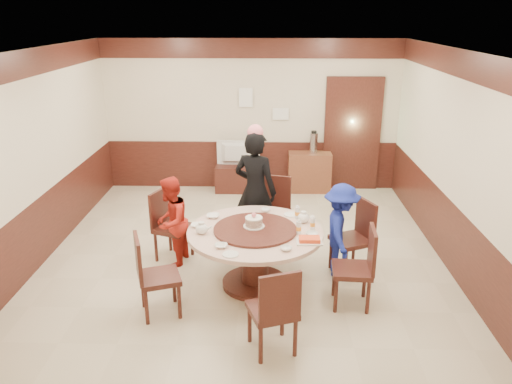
{
  "coord_description": "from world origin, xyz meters",
  "views": [
    {
      "loc": [
        0.33,
        -6.28,
        3.24
      ],
      "look_at": [
        0.18,
        -0.37,
        1.1
      ],
      "focal_mm": 35.0,
      "sensor_mm": 36.0,
      "label": 1
    }
  ],
  "objects_px": {
    "tv_stand": "(238,178)",
    "side_cabinet": "(309,172)",
    "person_blue": "(341,230)",
    "banquet_table": "(255,247)",
    "television": "(238,154)",
    "birthday_cake": "(254,222)",
    "person_standing": "(255,191)",
    "thermos": "(314,143)",
    "person_red": "(171,222)",
    "shrimp_platter": "(309,240)"
  },
  "relations": [
    {
      "from": "tv_stand",
      "to": "side_cabinet",
      "type": "bearing_deg",
      "value": 1.27
    },
    {
      "from": "person_blue",
      "to": "side_cabinet",
      "type": "height_order",
      "value": "person_blue"
    },
    {
      "from": "person_blue",
      "to": "side_cabinet",
      "type": "distance_m",
      "value": 3.23
    },
    {
      "from": "banquet_table",
      "to": "television",
      "type": "distance_m",
      "value": 3.55
    },
    {
      "from": "birthday_cake",
      "to": "person_standing",
      "type": "bearing_deg",
      "value": 90.63
    },
    {
      "from": "person_blue",
      "to": "banquet_table",
      "type": "bearing_deg",
      "value": 110.04
    },
    {
      "from": "birthday_cake",
      "to": "thermos",
      "type": "xyz_separation_m",
      "value": [
        1.01,
        3.5,
        0.1
      ]
    },
    {
      "from": "person_blue",
      "to": "tv_stand",
      "type": "xyz_separation_m",
      "value": [
        -1.51,
        3.18,
        -0.36
      ]
    },
    {
      "from": "banquet_table",
      "to": "thermos",
      "type": "height_order",
      "value": "thermos"
    },
    {
      "from": "person_red",
      "to": "birthday_cake",
      "type": "relative_size",
      "value": 4.73
    },
    {
      "from": "side_cabinet",
      "to": "thermos",
      "type": "height_order",
      "value": "thermos"
    },
    {
      "from": "person_blue",
      "to": "tv_stand",
      "type": "distance_m",
      "value": 3.54
    },
    {
      "from": "television",
      "to": "thermos",
      "type": "bearing_deg",
      "value": -175.52
    },
    {
      "from": "person_blue",
      "to": "television",
      "type": "relative_size",
      "value": 1.52
    },
    {
      "from": "birthday_cake",
      "to": "thermos",
      "type": "bearing_deg",
      "value": 73.95
    },
    {
      "from": "person_standing",
      "to": "side_cabinet",
      "type": "distance_m",
      "value": 2.68
    },
    {
      "from": "tv_stand",
      "to": "television",
      "type": "bearing_deg",
      "value": 0.0
    },
    {
      "from": "person_red",
      "to": "birthday_cake",
      "type": "xyz_separation_m",
      "value": [
        1.12,
        -0.49,
        0.23
      ]
    },
    {
      "from": "television",
      "to": "side_cabinet",
      "type": "bearing_deg",
      "value": -175.47
    },
    {
      "from": "banquet_table",
      "to": "shrimp_platter",
      "type": "bearing_deg",
      "value": -26.73
    },
    {
      "from": "person_blue",
      "to": "shrimp_platter",
      "type": "relative_size",
      "value": 4.1
    },
    {
      "from": "person_standing",
      "to": "tv_stand",
      "type": "bearing_deg",
      "value": -56.95
    },
    {
      "from": "person_red",
      "to": "person_standing",
      "type": "bearing_deg",
      "value": 126.8
    },
    {
      "from": "banquet_table",
      "to": "person_red",
      "type": "distance_m",
      "value": 1.26
    },
    {
      "from": "side_cabinet",
      "to": "thermos",
      "type": "bearing_deg",
      "value": 0.0
    },
    {
      "from": "person_standing",
      "to": "shrimp_platter",
      "type": "bearing_deg",
      "value": 138.8
    },
    {
      "from": "person_red",
      "to": "birthday_cake",
      "type": "bearing_deg",
      "value": 76.5
    },
    {
      "from": "birthday_cake",
      "to": "television",
      "type": "bearing_deg",
      "value": 96.7
    },
    {
      "from": "television",
      "to": "person_red",
      "type": "bearing_deg",
      "value": 79.85
    },
    {
      "from": "birthday_cake",
      "to": "side_cabinet",
      "type": "distance_m",
      "value": 3.65
    },
    {
      "from": "birthday_cake",
      "to": "tv_stand",
      "type": "bearing_deg",
      "value": 96.7
    },
    {
      "from": "person_blue",
      "to": "birthday_cake",
      "type": "distance_m",
      "value": 1.16
    },
    {
      "from": "person_standing",
      "to": "person_blue",
      "type": "bearing_deg",
      "value": 169.4
    },
    {
      "from": "side_cabinet",
      "to": "person_blue",
      "type": "bearing_deg",
      "value": -87.3
    },
    {
      "from": "person_standing",
      "to": "person_red",
      "type": "height_order",
      "value": "person_standing"
    },
    {
      "from": "tv_stand",
      "to": "banquet_table",
      "type": "bearing_deg",
      "value": -83.12
    },
    {
      "from": "birthday_cake",
      "to": "television",
      "type": "distance_m",
      "value": 3.49
    },
    {
      "from": "banquet_table",
      "to": "side_cabinet",
      "type": "xyz_separation_m",
      "value": [
        0.93,
        3.55,
        -0.16
      ]
    },
    {
      "from": "banquet_table",
      "to": "person_blue",
      "type": "xyz_separation_m",
      "value": [
        1.08,
        0.33,
        0.08
      ]
    },
    {
      "from": "banquet_table",
      "to": "person_blue",
      "type": "relative_size",
      "value": 1.34
    },
    {
      "from": "birthday_cake",
      "to": "tv_stand",
      "type": "height_order",
      "value": "birthday_cake"
    },
    {
      "from": "person_standing",
      "to": "television",
      "type": "height_order",
      "value": "person_standing"
    },
    {
      "from": "banquet_table",
      "to": "person_red",
      "type": "xyz_separation_m",
      "value": [
        -1.13,
        0.54,
        0.08
      ]
    },
    {
      "from": "birthday_cake",
      "to": "television",
      "type": "height_order",
      "value": "television"
    },
    {
      "from": "banquet_table",
      "to": "television",
      "type": "relative_size",
      "value": 2.03
    },
    {
      "from": "person_red",
      "to": "shrimp_platter",
      "type": "xyz_separation_m",
      "value": [
        1.77,
        -0.86,
        0.16
      ]
    },
    {
      "from": "side_cabinet",
      "to": "thermos",
      "type": "xyz_separation_m",
      "value": [
        0.06,
        0.0,
        0.56
      ]
    },
    {
      "from": "person_red",
      "to": "shrimp_platter",
      "type": "distance_m",
      "value": 1.97
    },
    {
      "from": "person_standing",
      "to": "thermos",
      "type": "xyz_separation_m",
      "value": [
        1.02,
        2.45,
        0.08
      ]
    },
    {
      "from": "shrimp_platter",
      "to": "thermos",
      "type": "height_order",
      "value": "thermos"
    }
  ]
}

